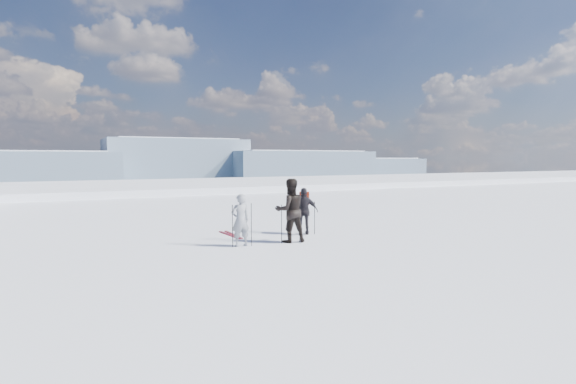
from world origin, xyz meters
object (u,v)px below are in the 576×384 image
(skier_pack, at_px, (304,211))
(skis_loose, at_px, (231,235))
(skier_dark, at_px, (290,210))
(skier_grey, at_px, (240,220))

(skier_pack, bearing_deg, skis_loose, 6.77)
(skier_dark, distance_m, skis_loose, 2.54)
(skier_grey, xyz_separation_m, skier_pack, (2.71, 0.99, 0.02))
(skier_grey, distance_m, skier_dark, 1.64)
(skier_grey, xyz_separation_m, skis_loose, (0.40, 1.94, -0.77))
(skier_dark, bearing_deg, skier_pack, -128.77)
(skis_loose, bearing_deg, skier_dark, -58.48)
(skier_dark, xyz_separation_m, skier_pack, (1.08, 1.05, -0.19))
(skier_grey, bearing_deg, skier_pack, -163.42)
(skier_grey, distance_m, skis_loose, 2.13)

